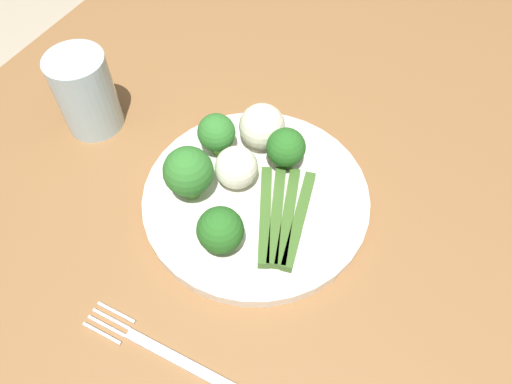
{
  "coord_description": "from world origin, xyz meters",
  "views": [
    {
      "loc": [
        -0.24,
        -0.16,
        1.23
      ],
      "look_at": [
        0.03,
        -0.01,
        0.77
      ],
      "focal_mm": 34.13,
      "sensor_mm": 36.0,
      "label": 1
    }
  ],
  "objects_px": {
    "cauliflower_edge": "(262,127)",
    "water_glass": "(86,93)",
    "dining_table": "(241,264)",
    "fork": "(157,349)",
    "broccoli_right": "(220,231)",
    "broccoli_front": "(216,133)",
    "broccoli_near_center": "(191,169)",
    "broccoli_front_left": "(286,148)",
    "cauliflower_back": "(237,168)",
    "plate": "(256,198)",
    "asparagus_bundle": "(282,216)"
  },
  "relations": [
    {
      "from": "asparagus_bundle",
      "to": "broccoli_near_center",
      "type": "distance_m",
      "value": 0.11
    },
    {
      "from": "fork",
      "to": "asparagus_bundle",
      "type": "bearing_deg",
      "value": -105.31
    },
    {
      "from": "cauliflower_edge",
      "to": "fork",
      "type": "xyz_separation_m",
      "value": [
        -0.27,
        -0.03,
        -0.04
      ]
    },
    {
      "from": "asparagus_bundle",
      "to": "broccoli_front_left",
      "type": "relative_size",
      "value": 2.38
    },
    {
      "from": "cauliflower_back",
      "to": "cauliflower_edge",
      "type": "height_order",
      "value": "cauliflower_edge"
    },
    {
      "from": "broccoli_right",
      "to": "fork",
      "type": "xyz_separation_m",
      "value": [
        -0.12,
        0.0,
        -0.05
      ]
    },
    {
      "from": "broccoli_right",
      "to": "fork",
      "type": "height_order",
      "value": "broccoli_right"
    },
    {
      "from": "broccoli_near_center",
      "to": "broccoli_front_left",
      "type": "bearing_deg",
      "value": -42.5
    },
    {
      "from": "plate",
      "to": "broccoli_near_center",
      "type": "xyz_separation_m",
      "value": [
        -0.03,
        0.07,
        0.05
      ]
    },
    {
      "from": "broccoli_front",
      "to": "fork",
      "type": "bearing_deg",
      "value": -162.99
    },
    {
      "from": "dining_table",
      "to": "cauliflower_back",
      "type": "bearing_deg",
      "value": 30.65
    },
    {
      "from": "broccoli_near_center",
      "to": "fork",
      "type": "xyz_separation_m",
      "value": [
        -0.17,
        -0.06,
        -0.05
      ]
    },
    {
      "from": "broccoli_front_left",
      "to": "water_glass",
      "type": "bearing_deg",
      "value": 99.78
    },
    {
      "from": "fork",
      "to": "water_glass",
      "type": "distance_m",
      "value": 0.32
    },
    {
      "from": "plate",
      "to": "asparagus_bundle",
      "type": "bearing_deg",
      "value": -110.65
    },
    {
      "from": "broccoli_front",
      "to": "cauliflower_back",
      "type": "relative_size",
      "value": 1.11
    },
    {
      "from": "broccoli_right",
      "to": "fork",
      "type": "bearing_deg",
      "value": 179.03
    },
    {
      "from": "broccoli_right",
      "to": "cauliflower_back",
      "type": "xyz_separation_m",
      "value": [
        0.08,
        0.03,
        -0.01
      ]
    },
    {
      "from": "dining_table",
      "to": "broccoli_right",
      "type": "xyz_separation_m",
      "value": [
        -0.04,
        -0.01,
        0.16
      ]
    },
    {
      "from": "asparagus_bundle",
      "to": "broccoli_front",
      "type": "bearing_deg",
      "value": 45.76
    },
    {
      "from": "broccoli_right",
      "to": "broccoli_front",
      "type": "bearing_deg",
      "value": 33.11
    },
    {
      "from": "broccoli_right",
      "to": "broccoli_near_center",
      "type": "bearing_deg",
      "value": 53.91
    },
    {
      "from": "plate",
      "to": "cauliflower_back",
      "type": "distance_m",
      "value": 0.04
    },
    {
      "from": "broccoli_near_center",
      "to": "broccoli_front",
      "type": "bearing_deg",
      "value": 5.9
    },
    {
      "from": "plate",
      "to": "water_glass",
      "type": "height_order",
      "value": "water_glass"
    },
    {
      "from": "cauliflower_back",
      "to": "broccoli_right",
      "type": "bearing_deg",
      "value": -160.45
    },
    {
      "from": "plate",
      "to": "broccoli_front_left",
      "type": "height_order",
      "value": "broccoli_front_left"
    },
    {
      "from": "dining_table",
      "to": "broccoli_right",
      "type": "bearing_deg",
      "value": -172.09
    },
    {
      "from": "broccoli_front",
      "to": "broccoli_near_center",
      "type": "bearing_deg",
      "value": -174.1
    },
    {
      "from": "broccoli_front_left",
      "to": "fork",
      "type": "height_order",
      "value": "broccoli_front_left"
    },
    {
      "from": "broccoli_near_center",
      "to": "broccoli_right",
      "type": "bearing_deg",
      "value": -126.09
    },
    {
      "from": "water_glass",
      "to": "cauliflower_edge",
      "type": "bearing_deg",
      "value": -73.49
    },
    {
      "from": "broccoli_front",
      "to": "broccoli_right",
      "type": "height_order",
      "value": "broccoli_right"
    },
    {
      "from": "broccoli_front",
      "to": "cauliflower_edge",
      "type": "bearing_deg",
      "value": -46.84
    },
    {
      "from": "plate",
      "to": "broccoli_front_left",
      "type": "relative_size",
      "value": 4.66
    },
    {
      "from": "dining_table",
      "to": "plate",
      "type": "relative_size",
      "value": 4.86
    },
    {
      "from": "dining_table",
      "to": "broccoli_front_left",
      "type": "xyz_separation_m",
      "value": [
        0.09,
        -0.01,
        0.16
      ]
    },
    {
      "from": "dining_table",
      "to": "cauliflower_back",
      "type": "distance_m",
      "value": 0.16
    },
    {
      "from": "broccoli_right",
      "to": "asparagus_bundle",
      "type": "bearing_deg",
      "value": -33.41
    },
    {
      "from": "asparagus_bundle",
      "to": "water_glass",
      "type": "distance_m",
      "value": 0.29
    },
    {
      "from": "broccoli_right",
      "to": "cauliflower_edge",
      "type": "xyz_separation_m",
      "value": [
        0.15,
        0.03,
        -0.01
      ]
    },
    {
      "from": "broccoli_near_center",
      "to": "water_glass",
      "type": "height_order",
      "value": "water_glass"
    },
    {
      "from": "dining_table",
      "to": "broccoli_near_center",
      "type": "xyz_separation_m",
      "value": [
        0.0,
        0.06,
        0.16
      ]
    },
    {
      "from": "asparagus_bundle",
      "to": "broccoli_right",
      "type": "distance_m",
      "value": 0.08
    },
    {
      "from": "dining_table",
      "to": "fork",
      "type": "height_order",
      "value": "fork"
    },
    {
      "from": "cauliflower_back",
      "to": "water_glass",
      "type": "distance_m",
      "value": 0.22
    },
    {
      "from": "plate",
      "to": "asparagus_bundle",
      "type": "relative_size",
      "value": 1.96
    },
    {
      "from": "cauliflower_edge",
      "to": "water_glass",
      "type": "bearing_deg",
      "value": 106.51
    },
    {
      "from": "plate",
      "to": "broccoli_right",
      "type": "bearing_deg",
      "value": -179.35
    },
    {
      "from": "dining_table",
      "to": "plate",
      "type": "height_order",
      "value": "plate"
    }
  ]
}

